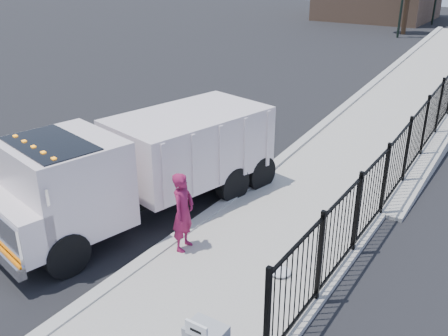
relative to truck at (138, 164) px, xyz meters
The scene contains 8 objects.
ground 2.21m from the truck, 27.90° to the right, with size 120.00×120.00×0.00m, color black.
sidewalk 4.63m from the truck, 39.21° to the right, with size 3.55×12.00×0.12m, color #9E998E.
curb 3.44m from the truck, 61.76° to the right, with size 0.30×12.00×0.16m, color #ADAAA3.
ramp 15.70m from the truck, 76.59° to the left, with size 3.95×24.00×1.70m, color #9E998E.
truck is the anchor object (origin of this frame).
worker 2.10m from the truck, 21.42° to the right, with size 0.65×0.43×1.78m, color maroon.
arrow_sign 6.07m from the truck, 40.75° to the right, with size 0.35×0.04×0.22m, color white.
debris 4.34m from the truck, ahead, with size 0.44×0.44×0.11m, color silver.
Camera 1 is at (6.24, -7.35, 6.09)m, focal length 40.00 mm.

